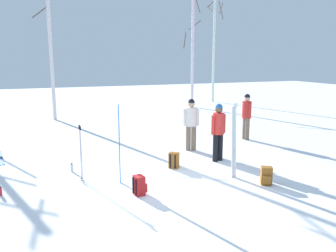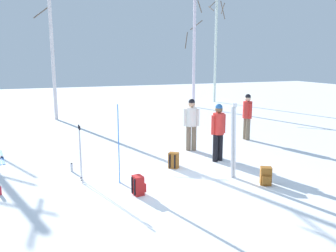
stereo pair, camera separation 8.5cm
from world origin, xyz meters
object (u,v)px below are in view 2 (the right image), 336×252
Objects in this scene: birch_tree_1 at (51,36)px; backpack_0 at (174,160)px; water_bottle_0 at (0,191)px; water_bottle_1 at (72,168)px; birch_tree_3 at (216,41)px; person_1 at (247,114)px; birch_tree_2 at (194,53)px; ski_pair_planted_1 at (233,141)px; backpack_2 at (266,176)px; backpack_1 at (138,185)px; person_2 at (191,121)px; ski_pair_planted_0 at (119,145)px; ski_pair_lying_0 at (0,157)px; person_0 at (218,129)px; ski_poles_0 at (80,152)px.

backpack_0 is at bearing -74.30° from birch_tree_1.
backpack_0 reaches higher than water_bottle_0.
birch_tree_3 reaches higher than water_bottle_1.
person_1 is 10.04m from birch_tree_1.
water_bottle_0 is at bearing -131.43° from birch_tree_2.
backpack_2 is (0.49, -0.72, -0.74)m from ski_pair_planted_1.
backpack_1 is 0.06× the size of birch_tree_1.
water_bottle_0 is at bearing -160.66° from person_2.
person_1 is 6.19m from ski_pair_planted_0.
birch_tree_3 is at bearing 37.91° from ski_pair_lying_0.
person_0 is at bearing -138.78° from person_1.
water_bottle_0 is 0.03× the size of birch_tree_1.
birch_tree_2 reaches higher than backpack_2.
ski_pair_planted_0 is 1.01× the size of ski_pair_planted_1.
backpack_0 is at bearing 130.48° from ski_pair_planted_1.
person_2 is 2.12m from backpack_0.
person_1 reaches higher than backpack_2.
person_2 is at bearing 99.20° from person_0.
birch_tree_2 is (10.34, 8.14, 3.28)m from ski_pair_lying_0.
person_0 is at bearing 5.86° from backpack_0.
birch_tree_3 is (7.12, 14.13, 3.21)m from ski_pair_planted_1.
ski_poles_0 is 2.61m from backpack_0.
person_1 is 3.90× the size of backpack_2.
water_bottle_1 is (1.67, 1.10, 0.01)m from water_bottle_0.
backpack_0 is 1.00× the size of backpack_2.
ski_pair_planted_0 is at bearing -25.12° from ski_poles_0.
person_0 reaches higher than water_bottle_1.
backpack_0 is at bearing -122.59° from birch_tree_3.
birch_tree_2 reaches higher than ski_pair_lying_0.
person_0 is at bearing -111.43° from birch_tree_2.
water_bottle_1 is 16.84m from birch_tree_3.
ski_pair_planted_0 is at bearing 104.24° from backpack_1.
water_bottle_1 is at bearing 165.87° from backpack_0.
ski_pair_lying_0 is 5.39m from backpack_1.
birch_tree_1 is at bearing -161.77° from birch_tree_3.
ski_pair_planted_1 reaches higher than backpack_0.
person_1 is 7.14× the size of water_bottle_1.
water_bottle_0 is (-5.95, 1.58, -0.11)m from backpack_2.
birch_tree_2 is at bearing 69.37° from ski_pair_planted_1.
birch_tree_1 is (2.01, 6.43, 4.05)m from ski_pair_lying_0.
birch_tree_1 reaches higher than ski_pair_lying_0.
water_bottle_0 is at bearing -173.51° from ski_poles_0.
backpack_2 is 0.07× the size of birch_tree_2.
birch_tree_1 is at bearing 105.70° from backpack_0.
backpack_0 is at bearing -14.13° from water_bottle_1.
birch_tree_1 reaches higher than person_2.
water_bottle_0 is (-2.90, 1.08, -0.11)m from backpack_1.
ski_pair_planted_1 reaches higher than person_0.
ski_poles_0 is 10.06m from birch_tree_1.
backpack_0 is at bearing -174.14° from person_0.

